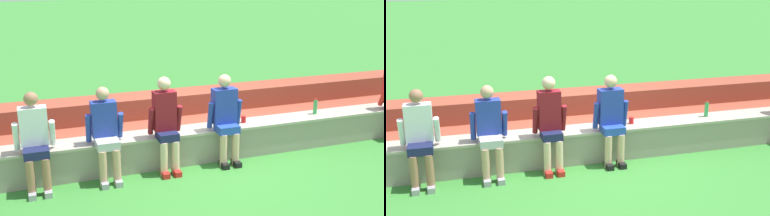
{
  "view_description": "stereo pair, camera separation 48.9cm",
  "coord_description": "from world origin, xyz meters",
  "views": [
    {
      "loc": [
        -2.64,
        -6.4,
        2.97
      ],
      "look_at": [
        -0.25,
        0.22,
        0.87
      ],
      "focal_mm": 44.44,
      "sensor_mm": 36.0,
      "label": 1
    },
    {
      "loc": [
        -2.18,
        -6.55,
        2.97
      ],
      "look_at": [
        -0.25,
        0.22,
        0.87
      ],
      "focal_mm": 44.44,
      "sensor_mm": 36.0,
      "label": 2
    }
  ],
  "objects": [
    {
      "name": "water_bottle_near_left",
      "position": [
        2.02,
        0.26,
        0.65
      ],
      "size": [
        0.07,
        0.07,
        0.27
      ],
      "color": "green",
      "rests_on": "stone_seating_wall"
    },
    {
      "name": "stone_seating_wall",
      "position": [
        0.0,
        0.22,
        0.28
      ],
      "size": [
        9.7,
        0.49,
        0.52
      ],
      "color": "gray",
      "rests_on": "ground"
    },
    {
      "name": "person_far_left",
      "position": [
        -2.6,
        -0.01,
        0.73
      ],
      "size": [
        0.55,
        0.56,
        1.37
      ],
      "color": "#996B4C",
      "rests_on": "ground"
    },
    {
      "name": "plastic_cup_middle",
      "position": [
        0.65,
        0.25,
        0.58
      ],
      "size": [
        0.08,
        0.08,
        0.11
      ],
      "primitive_type": "cylinder",
      "color": "red",
      "rests_on": "stone_seating_wall"
    },
    {
      "name": "person_center",
      "position": [
        -0.75,
        -0.02,
        0.76
      ],
      "size": [
        0.51,
        0.49,
        1.44
      ],
      "color": "beige",
      "rests_on": "ground"
    },
    {
      "name": "person_left_of_center",
      "position": [
        -1.64,
        -0.0,
        0.72
      ],
      "size": [
        0.54,
        0.58,
        1.35
      ],
      "color": "tan",
      "rests_on": "ground"
    },
    {
      "name": "brick_bleachers",
      "position": [
        0.0,
        1.47,
        0.31
      ],
      "size": [
        11.96,
        1.23,
        0.75
      ],
      "color": "#9D4632",
      "rests_on": "ground"
    },
    {
      "name": "person_right_of_center",
      "position": [
        0.21,
        -0.01,
        0.75
      ],
      "size": [
        0.55,
        0.49,
        1.4
      ],
      "color": "#DBAD89",
      "rests_on": "ground"
    },
    {
      "name": "ground_plane",
      "position": [
        0.0,
        0.0,
        0.0
      ],
      "size": [
        80.0,
        80.0,
        0.0
      ],
      "primitive_type": "plane",
      "color": "#388433"
    }
  ]
}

